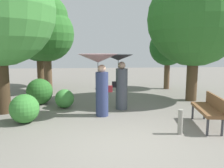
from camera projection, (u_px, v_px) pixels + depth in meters
The scene contains 12 objects.
ground_plane at pixel (122, 143), 5.08m from camera, with size 40.00×40.00×0.00m, color slate.
person_left at pixel (99, 71), 6.95m from camera, with size 1.20×1.20×1.90m.
person_right at pixel (120, 74), 7.77m from camera, with size 1.00×1.00×1.86m.
park_bench at pixel (210, 108), 6.10m from camera, with size 0.73×1.56×0.83m.
tree_near_left at pixel (46, 29), 10.41m from camera, with size 2.50×2.50×4.44m.
tree_near_right at pixel (168, 44), 11.62m from camera, with size 1.84×1.84×3.42m.
tree_mid_right at pixel (195, 11), 8.77m from camera, with size 3.62×3.62×5.48m.
tree_far_back at pixel (39, 31), 12.01m from camera, with size 2.64×2.64×4.49m.
bush_path_left at pixel (65, 99), 8.07m from camera, with size 0.66×0.66×0.66m, color #428C3D.
bush_path_right at pixel (24, 109), 6.43m from camera, with size 0.81×0.81×0.81m, color #387F33.
bush_behind_bench at pixel (40, 91), 8.60m from camera, with size 0.96×0.96×0.96m, color #2D6B28.
path_marker_post at pixel (180, 122), 5.59m from camera, with size 0.12×0.12×0.61m, color gray.
Camera 1 is at (-0.62, -4.79, 2.06)m, focal length 37.14 mm.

